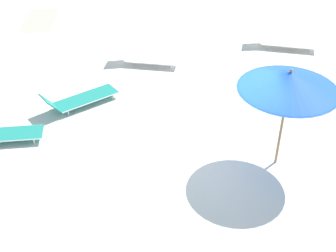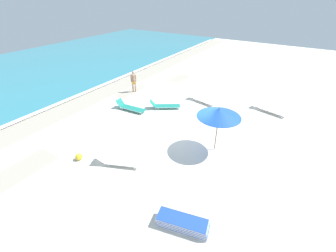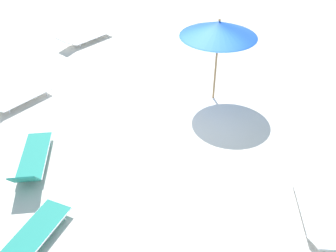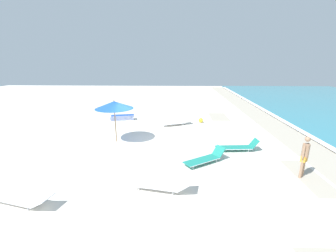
# 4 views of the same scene
# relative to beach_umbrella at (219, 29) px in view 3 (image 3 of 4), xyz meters

# --- Properties ---
(ground_plane) EXTENTS (60.00, 60.00, 0.16)m
(ground_plane) POSITION_rel_beach_umbrella_xyz_m (0.25, 1.50, -2.28)
(ground_plane) COLOR silver
(beach_umbrella) EXTENTS (2.18, 2.18, 2.49)m
(beach_umbrella) POSITION_rel_beach_umbrella_xyz_m (0.00, 0.00, 0.00)
(beach_umbrella) COLOR #9E7547
(beach_umbrella) RESTS_ON ground_plane
(sun_lounger_under_umbrella) EXTENTS (1.38, 2.19, 0.49)m
(sun_lounger_under_umbrella) POSITION_rel_beach_umbrella_xyz_m (-3.62, 3.54, -2.00)
(sun_lounger_under_umbrella) COLOR white
(sun_lounger_under_umbrella) RESTS_ON ground_plane
(sun_lounger_beside_umbrella) EXTENTS (1.15, 2.38, 0.47)m
(sun_lounger_beside_umbrella) POSITION_rel_beach_umbrella_xyz_m (6.06, -1.63, -2.00)
(sun_lounger_beside_umbrella) COLOR white
(sun_lounger_beside_umbrella) RESTS_ON ground_plane
(sun_lounger_near_water_left) EXTENTS (0.77, 2.24, 0.63)m
(sun_lounger_near_water_left) POSITION_rel_beach_umbrella_xyz_m (1.14, 6.81, -1.99)
(sun_lounger_near_water_left) COLOR #1E8475
(sun_lounger_near_water_left) RESTS_ON ground_plane
(sun_lounger_near_water_right) EXTENTS (1.00, 2.18, 0.52)m
(sun_lounger_near_water_right) POSITION_rel_beach_umbrella_xyz_m (5.07, 3.05, -1.99)
(sun_lounger_near_water_right) COLOR white
(sun_lounger_near_water_right) RESTS_ON ground_plane
(sun_lounger_mid_beach_solo) EXTENTS (1.69, 2.11, 0.61)m
(sun_lounger_mid_beach_solo) POSITION_rel_beach_umbrella_xyz_m (2.68, 4.90, -1.99)
(sun_lounger_mid_beach_solo) COLOR #1E8475
(sun_lounger_mid_beach_solo) RESTS_ON ground_plane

